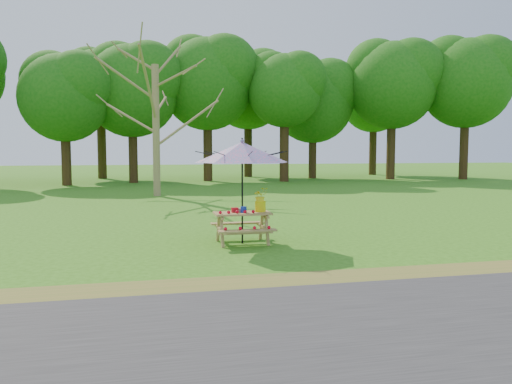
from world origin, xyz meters
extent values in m
cylinder|color=#927D4F|center=(3.37, 12.22, 2.82)|extent=(0.38, 0.38, 5.65)
cube|color=olive|center=(4.83, 0.50, 0.65)|extent=(1.20, 0.62, 0.04)
cube|color=olive|center=(4.83, -0.05, 0.36)|extent=(1.20, 0.22, 0.04)
cube|color=olive|center=(4.83, 1.05, 0.36)|extent=(1.20, 0.22, 0.04)
cylinder|color=black|center=(4.83, 0.50, 1.12)|extent=(0.04, 0.04, 2.25)
cone|color=teal|center=(4.83, 0.50, 1.95)|extent=(2.01, 2.01, 0.43)
sphere|color=teal|center=(4.83, 0.50, 2.19)|extent=(0.08, 0.08, 0.08)
cube|color=red|center=(4.68, 0.54, 0.72)|extent=(0.14, 0.12, 0.10)
cylinder|color=#1531AF|center=(4.85, 0.44, 0.74)|extent=(0.13, 0.13, 0.13)
cube|color=beige|center=(4.80, 0.69, 0.71)|extent=(0.13, 0.13, 0.07)
cylinder|color=yellow|center=(5.23, 0.52, 0.79)|extent=(0.23, 0.23, 0.23)
imported|color=yellow|center=(5.23, 0.52, 1.02)|extent=(0.37, 0.34, 0.35)
camera|label=1|loc=(2.78, -9.86, 1.99)|focal=35.00mm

